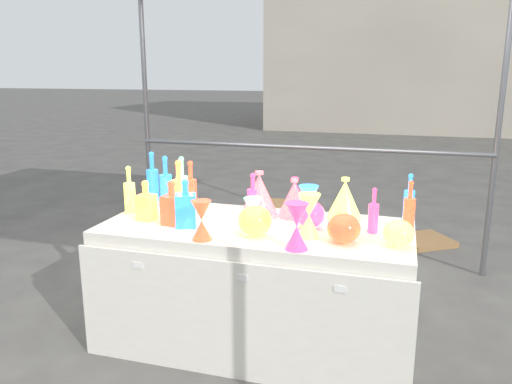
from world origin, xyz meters
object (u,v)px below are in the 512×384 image
(display_table, at_px, (256,285))
(decanter_0, at_px, (146,200))
(cardboard_box_closed, at_px, (283,222))
(globe_0, at_px, (255,222))
(lampshade_0, at_px, (294,198))
(hourglass_0, at_px, (202,220))

(display_table, relative_size, decanter_0, 7.46)
(cardboard_box_closed, xyz_separation_m, globe_0, (0.32, -2.08, 0.64))
(globe_0, bearing_deg, display_table, 105.37)
(decanter_0, relative_size, lampshade_0, 1.03)
(hourglass_0, bearing_deg, decanter_0, 151.57)
(hourglass_0, xyz_separation_m, globe_0, (0.25, 0.15, -0.03))
(cardboard_box_closed, bearing_deg, decanter_0, -107.36)
(decanter_0, xyz_separation_m, lampshade_0, (0.85, 0.32, -0.00))
(cardboard_box_closed, xyz_separation_m, lampshade_0, (0.45, -1.66, 0.68))
(globe_0, height_order, lampshade_0, lampshade_0)
(globe_0, distance_m, lampshade_0, 0.44)
(lampshade_0, bearing_deg, decanter_0, -164.99)
(cardboard_box_closed, xyz_separation_m, decanter_0, (-0.39, -1.98, 0.68))
(display_table, height_order, lampshade_0, lampshade_0)
(globe_0, xyz_separation_m, lampshade_0, (0.13, 0.42, 0.04))
(display_table, bearing_deg, hourglass_0, -122.08)
(decanter_0, relative_size, hourglass_0, 1.14)
(display_table, distance_m, cardboard_box_closed, 1.93)
(display_table, xyz_separation_m, decanter_0, (-0.67, -0.07, 0.50))
(display_table, relative_size, cardboard_box_closed, 3.54)
(decanter_0, distance_m, globe_0, 0.73)
(lampshade_0, bearing_deg, cardboard_box_closed, 99.56)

